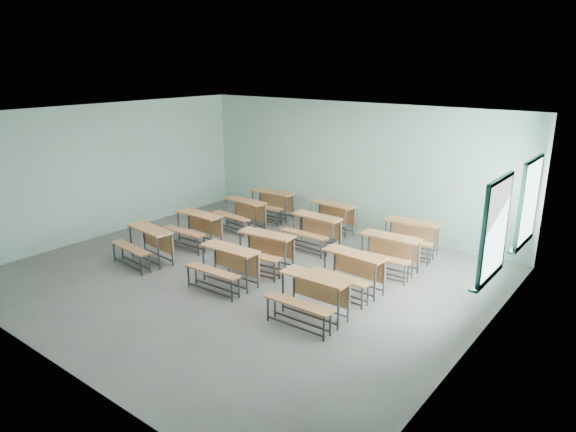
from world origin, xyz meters
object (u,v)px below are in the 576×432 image
(desk_unit_r0c0, at_px, (146,240))
(desk_unit_r2c0, at_px, (242,210))
(desk_unit_r0c1, at_px, (226,261))
(desk_unit_r1c1, at_px, (263,246))
(desk_unit_r3c2, at_px, (410,233))
(desk_unit_r1c2, at_px, (351,267))
(desk_unit_r3c1, at_px, (329,213))
(desk_unit_r0c2, at_px, (311,292))
(desk_unit_r2c2, at_px, (388,249))
(desk_unit_r3c0, at_px, (270,201))
(desk_unit_r1c0, at_px, (196,224))
(desk_unit_r2c1, at_px, (314,227))

(desk_unit_r0c0, relative_size, desk_unit_r2c0, 1.01)
(desk_unit_r0c1, bearing_deg, desk_unit_r2c0, 125.86)
(desk_unit_r1c1, height_order, desk_unit_r3c2, same)
(desk_unit_r1c2, relative_size, desk_unit_r3c2, 0.96)
(desk_unit_r1c2, relative_size, desk_unit_r3c1, 0.96)
(desk_unit_r0c2, height_order, desk_unit_r2c2, same)
(desk_unit_r0c2, bearing_deg, desk_unit_r3c0, 135.08)
(desk_unit_r0c0, bearing_deg, desk_unit_r2c0, 95.14)
(desk_unit_r2c2, xyz_separation_m, desk_unit_r3c1, (-2.32, 1.36, 0.00))
(desk_unit_r1c0, bearing_deg, desk_unit_r2c1, 33.42)
(desk_unit_r2c0, bearing_deg, desk_unit_r2c2, 2.08)
(desk_unit_r1c0, relative_size, desk_unit_r3c0, 0.96)
(desk_unit_r1c2, bearing_deg, desk_unit_r0c1, -146.99)
(desk_unit_r0c0, relative_size, desk_unit_r3c2, 1.00)
(desk_unit_r3c1, height_order, desk_unit_r3c2, same)
(desk_unit_r1c2, height_order, desk_unit_r2c0, same)
(desk_unit_r0c2, bearing_deg, desk_unit_r2c2, 87.28)
(desk_unit_r3c0, bearing_deg, desk_unit_r0c2, -47.71)
(desk_unit_r0c2, xyz_separation_m, desk_unit_r3c1, (-2.25, 3.97, 0.00))
(desk_unit_r1c0, bearing_deg, desk_unit_r3c2, 30.05)
(desk_unit_r2c1, xyz_separation_m, desk_unit_r3c0, (-2.23, 1.12, 0.00))
(desk_unit_r0c0, height_order, desk_unit_r1c1, same)
(desk_unit_r3c0, height_order, desk_unit_r3c2, same)
(desk_unit_r2c0, relative_size, desk_unit_r2c1, 1.04)
(desk_unit_r1c2, bearing_deg, desk_unit_r0c0, -159.56)
(desk_unit_r0c0, height_order, desk_unit_r2c1, same)
(desk_unit_r1c0, relative_size, desk_unit_r2c1, 0.99)
(desk_unit_r1c0, bearing_deg, desk_unit_r0c2, -17.78)
(desk_unit_r1c1, relative_size, desk_unit_r3c0, 1.03)
(desk_unit_r2c0, xyz_separation_m, desk_unit_r2c2, (4.24, -0.24, 0.00))
(desk_unit_r1c2, xyz_separation_m, desk_unit_r3c2, (0.03, 2.50, 0.00))
(desk_unit_r0c0, height_order, desk_unit_r2c0, same)
(desk_unit_r2c1, xyz_separation_m, desk_unit_r3c2, (1.94, 0.96, 0.00))
(desk_unit_r0c1, relative_size, desk_unit_r2c2, 0.98)
(desk_unit_r0c2, distance_m, desk_unit_r1c2, 1.31)
(desk_unit_r3c2, bearing_deg, desk_unit_r2c1, -160.61)
(desk_unit_r3c1, xyz_separation_m, desk_unit_r3c2, (2.25, -0.16, 0.00))
(desk_unit_r0c2, relative_size, desk_unit_r2c1, 1.00)
(desk_unit_r0c1, xyz_separation_m, desk_unit_r3c2, (2.05, 3.71, 0.00))
(desk_unit_r0c0, xyz_separation_m, desk_unit_r2c0, (0.06, 2.93, 0.00))
(desk_unit_r2c1, bearing_deg, desk_unit_r2c0, -178.61)
(desk_unit_r1c2, relative_size, desk_unit_r2c2, 0.98)
(desk_unit_r0c2, relative_size, desk_unit_r2c2, 0.97)
(desk_unit_r3c1, bearing_deg, desk_unit_r2c1, -68.78)
(desk_unit_r0c1, height_order, desk_unit_r2c1, same)
(desk_unit_r1c1, height_order, desk_unit_r2c0, same)
(desk_unit_r1c0, bearing_deg, desk_unit_r2c2, 16.28)
(desk_unit_r3c0, bearing_deg, desk_unit_r1c0, -95.26)
(desk_unit_r0c1, height_order, desk_unit_r3c1, same)
(desk_unit_r2c0, relative_size, desk_unit_r3c1, 0.99)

